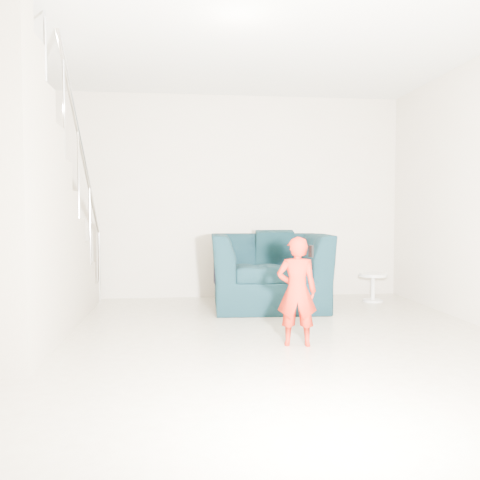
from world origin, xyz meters
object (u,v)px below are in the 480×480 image
armchair (269,271)px  side_table (373,283)px  toddler (297,291)px  staircase (3,234)px

armchair → side_table: (1.39, 0.25, -0.20)m
side_table → armchair: bearing=-169.9°
armchair → side_table: bearing=12.8°
toddler → side_table: size_ratio=2.58×
toddler → staircase: size_ratio=0.26×
armchair → staircase: size_ratio=0.38×
toddler → staircase: (-2.52, 0.41, 0.48)m
side_table → toddler: bearing=-125.8°
side_table → staircase: staircase is taller
side_table → staircase: 4.34m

